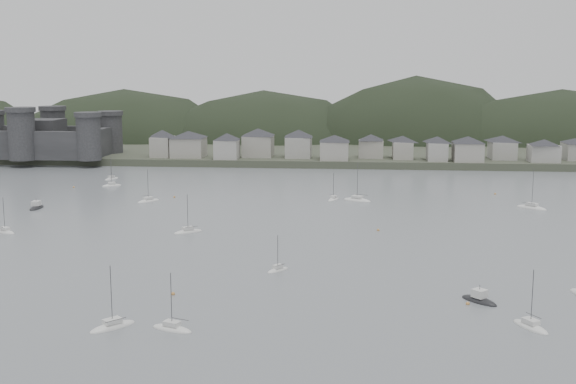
# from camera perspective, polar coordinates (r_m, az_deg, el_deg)

# --- Properties ---
(ground) EXTENTS (900.00, 900.00, 0.00)m
(ground) POSITION_cam_1_polar(r_m,az_deg,el_deg) (131.55, -3.11, -7.95)
(ground) COLOR slate
(ground) RESTS_ON ground
(far_shore_land) EXTENTS (900.00, 250.00, 3.00)m
(far_shore_land) POSITION_cam_1_polar(r_m,az_deg,el_deg) (421.24, 2.83, 4.30)
(far_shore_land) COLOR #383D2D
(far_shore_land) RESTS_ON ground
(forested_ridge) EXTENTS (851.55, 103.94, 102.57)m
(forested_ridge) POSITION_cam_1_polar(r_m,az_deg,el_deg) (397.00, 3.34, 2.12)
(forested_ridge) COLOR black
(forested_ridge) RESTS_ON ground
(castle) EXTENTS (66.00, 43.00, 20.00)m
(castle) POSITION_cam_1_polar(r_m,az_deg,el_deg) (335.32, -19.13, 4.09)
(castle) COLOR #2E2E30
(castle) RESTS_ON far_shore_land
(waterfront_town) EXTENTS (451.48, 28.46, 12.92)m
(waterfront_town) POSITION_cam_1_polar(r_m,az_deg,el_deg) (310.61, 11.27, 3.61)
(waterfront_town) COLOR #A29F94
(waterfront_town) RESTS_ON far_shore_land
(moored_fleet) EXTENTS (266.80, 160.80, 12.77)m
(moored_fleet) POSITION_cam_1_polar(r_m,az_deg,el_deg) (188.79, -6.43, -2.57)
(moored_fleet) COLOR silver
(moored_fleet) RESTS_ON ground
(motor_launch_near) EXTENTS (6.83, 7.13, 3.75)m
(motor_launch_near) POSITION_cam_1_polar(r_m,az_deg,el_deg) (130.61, 14.89, -8.25)
(motor_launch_near) COLOR black
(motor_launch_near) RESTS_ON ground
(motor_launch_far) EXTENTS (3.03, 7.86, 3.86)m
(motor_launch_far) POSITION_cam_1_polar(r_m,az_deg,el_deg) (222.93, -19.26, -1.16)
(motor_launch_far) COLOR black
(motor_launch_far) RESTS_ON ground
(mooring_buoys) EXTENTS (170.53, 117.03, 0.70)m
(mooring_buoys) POSITION_cam_1_polar(r_m,az_deg,el_deg) (185.25, -1.12, -2.75)
(mooring_buoys) COLOR #C68942
(mooring_buoys) RESTS_ON ground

